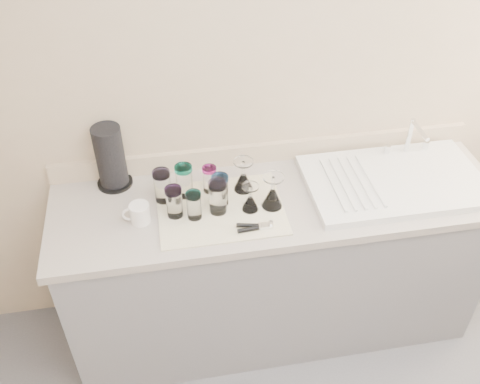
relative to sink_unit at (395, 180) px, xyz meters
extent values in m
cube|color=tan|center=(-0.55, 0.30, 0.33)|extent=(3.50, 0.04, 2.50)
cube|color=slate|center=(-0.55, 0.00, -0.49)|extent=(2.00, 0.60, 0.86)
cube|color=gray|center=(-0.55, 0.00, -0.04)|extent=(2.06, 0.62, 0.04)
cube|color=white|center=(0.00, 0.00, 0.00)|extent=(0.82, 0.50, 0.03)
cylinder|color=silver|center=(0.14, 0.20, 0.11)|extent=(0.02, 0.02, 0.18)
cylinder|color=silver|center=(0.14, 0.12, 0.19)|extent=(0.02, 0.16, 0.02)
cylinder|color=silver|center=(0.04, 0.20, 0.04)|extent=(0.03, 0.03, 0.04)
cylinder|color=silver|center=(0.24, 0.20, 0.04)|extent=(0.03, 0.03, 0.04)
cube|color=white|center=(-0.82, -0.04, -0.02)|extent=(0.55, 0.42, 0.01)
cylinder|color=white|center=(-1.07, 0.06, 0.06)|extent=(0.07, 0.07, 0.14)
cylinder|color=#A386D9|center=(-1.07, 0.06, 0.13)|extent=(0.08, 0.08, 0.02)
cylinder|color=white|center=(-0.97, 0.08, 0.06)|extent=(0.07, 0.07, 0.14)
cylinder|color=#0E9177|center=(-0.97, 0.08, 0.14)|extent=(0.08, 0.08, 0.02)
cylinder|color=white|center=(-0.85, 0.09, 0.05)|extent=(0.06, 0.06, 0.11)
cylinder|color=#D828B3|center=(-0.85, 0.09, 0.11)|extent=(0.07, 0.07, 0.02)
cylinder|color=white|center=(-1.02, -0.05, 0.05)|extent=(0.07, 0.07, 0.13)
cylinder|color=#6B359C|center=(-1.02, -0.05, 0.13)|extent=(0.07, 0.07, 0.02)
cylinder|color=white|center=(-0.94, -0.07, 0.05)|extent=(0.06, 0.06, 0.12)
cylinder|color=#29BDB0|center=(-0.94, -0.07, 0.11)|extent=(0.07, 0.07, 0.02)
cylinder|color=white|center=(-0.84, -0.05, 0.06)|extent=(0.08, 0.08, 0.14)
cylinder|color=#AB94E2|center=(-0.84, -0.05, 0.14)|extent=(0.08, 0.08, 0.02)
cylinder|color=white|center=(-0.82, 0.00, 0.05)|extent=(0.07, 0.07, 0.13)
cylinder|color=blue|center=(-0.82, 0.00, 0.13)|extent=(0.08, 0.08, 0.02)
cone|color=white|center=(-0.70, 0.08, 0.03)|extent=(0.09, 0.09, 0.08)
cylinder|color=white|center=(-0.70, 0.08, 0.11)|extent=(0.01, 0.01, 0.07)
cylinder|color=white|center=(-0.70, 0.08, 0.14)|extent=(0.09, 0.09, 0.01)
cone|color=white|center=(-0.70, -0.07, 0.02)|extent=(0.07, 0.07, 0.07)
cylinder|color=white|center=(-0.70, -0.07, 0.08)|extent=(0.01, 0.01, 0.05)
cylinder|color=white|center=(-0.70, -0.07, 0.12)|extent=(0.07, 0.07, 0.01)
cone|color=white|center=(-0.60, -0.06, 0.03)|extent=(0.09, 0.09, 0.09)
cylinder|color=white|center=(-0.60, -0.06, 0.11)|extent=(0.01, 0.01, 0.07)
cylinder|color=white|center=(-0.60, -0.06, 0.15)|extent=(0.09, 0.09, 0.01)
cube|color=silver|center=(-0.66, -0.20, 0.00)|extent=(0.06, 0.03, 0.02)
cylinder|color=black|center=(-0.72, -0.20, 0.00)|extent=(0.12, 0.03, 0.02)
cylinder|color=black|center=(-0.72, -0.18, 0.00)|extent=(0.12, 0.04, 0.02)
cylinder|color=white|center=(-1.17, -0.05, 0.02)|extent=(0.09, 0.09, 0.09)
torus|color=white|center=(-1.22, -0.05, 0.02)|extent=(0.07, 0.01, 0.07)
cylinder|color=black|center=(-1.28, 0.23, -0.01)|extent=(0.16, 0.16, 0.01)
cylinder|color=black|center=(-1.28, 0.23, 0.14)|extent=(0.13, 0.13, 0.29)
camera|label=1|loc=(-1.05, -1.78, 1.55)|focal=40.00mm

